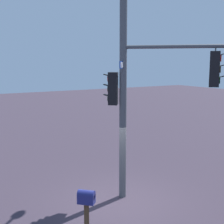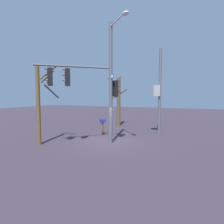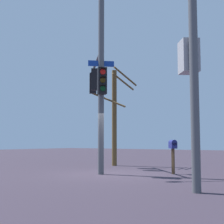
{
  "view_description": "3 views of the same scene",
  "coord_description": "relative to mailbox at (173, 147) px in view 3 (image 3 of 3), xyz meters",
  "views": [
    {
      "loc": [
        5.47,
        8.54,
        4.7
      ],
      "look_at": [
        0.19,
        -0.19,
        3.08
      ],
      "focal_mm": 50.65,
      "sensor_mm": 36.0,
      "label": 1
    },
    {
      "loc": [
        -12.86,
        -6.22,
        3.38
      ],
      "look_at": [
        -0.56,
        -0.51,
        2.22
      ],
      "focal_mm": 32.28,
      "sensor_mm": 36.0,
      "label": 2
    },
    {
      "loc": [
        8.07,
        -10.93,
        1.33
      ],
      "look_at": [
        0.15,
        -0.16,
        2.55
      ],
      "focal_mm": 52.5,
      "sensor_mm": 36.0,
      "label": 3
    }
  ],
  "objects": [
    {
      "name": "main_signal_pole_assembly",
      "position": [
        -3.12,
        -1.26,
        3.39
      ],
      "size": [
        4.07,
        5.62,
        8.23
      ],
      "rotation": [
        0.0,
        0.0,
        2.35
      ],
      "color": "#4C4F54",
      "rests_on": "ground"
    },
    {
      "name": "mailbox",
      "position": [
        0.0,
        0.0,
        0.0
      ],
      "size": [
        0.48,
        0.48,
        1.41
      ],
      "rotation": [
        0.0,
        0.0,
        0.78
      ],
      "color": "#4C3823",
      "rests_on": "ground"
    },
    {
      "name": "ground_plane",
      "position": [
        -2.03,
        -1.55,
        -1.11
      ],
      "size": [
        80.0,
        80.0,
        0.0
      ],
      "primitive_type": "plane",
      "color": "#332A35"
    },
    {
      "name": "secondary_pole_assembly",
      "position": [
        2.58,
        -4.06,
        2.57
      ],
      "size": [
        0.76,
        0.81,
        7.28
      ],
      "rotation": [
        0.0,
        0.0,
        2.29
      ],
      "color": "#4C4F54",
      "rests_on": "ground"
    },
    {
      "name": "bare_tree_behind_pole",
      "position": [
        -4.67,
        2.34,
        1.77
      ],
      "size": [
        1.98,
        2.02,
        5.39
      ],
      "color": "brown",
      "rests_on": "ground"
    }
  ]
}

